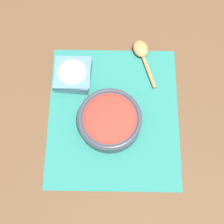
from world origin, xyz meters
TOP-DOWN VIEW (x-y plane):
  - ground_plane at (0.00, 0.00)m, footprint 3.00×3.00m
  - placemat at (0.00, 0.00)m, footprint 0.47×0.41m
  - tomato_bowl at (0.03, -0.01)m, footprint 0.20×0.20m
  - cucumber_bowl at (-0.13, -0.13)m, footprint 0.12×0.12m
  - wooden_spoon at (-0.22, 0.09)m, footprint 0.18×0.08m

SIDE VIEW (x-z plane):
  - ground_plane at x=0.00m, z-range 0.00..0.00m
  - placemat at x=0.00m, z-range 0.00..0.00m
  - wooden_spoon at x=-0.22m, z-range 0.00..0.03m
  - cucumber_bowl at x=-0.13m, z-range 0.00..0.06m
  - tomato_bowl at x=0.03m, z-range 0.01..0.07m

